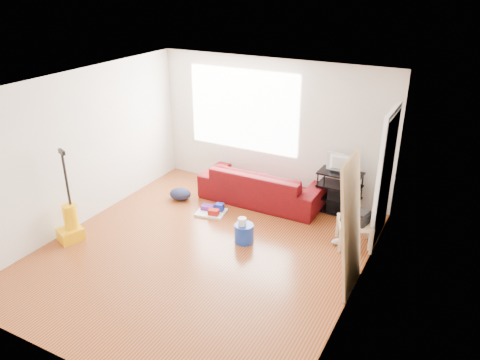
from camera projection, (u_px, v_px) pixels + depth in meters
The scene contains 13 objects.
room at pixel (209, 173), 6.59m from camera, with size 4.51×5.01×2.51m.
sofa at pixel (261, 201), 8.56m from camera, with size 2.21×0.86×0.64m, color black.
tv_stand at pixel (339, 192), 8.05m from camera, with size 0.75×0.44×0.74m.
tv at pixel (342, 164), 7.84m from camera, with size 0.55×0.07×0.32m, color black.
side_table at pixel (355, 225), 7.06m from camera, with size 0.65×0.65×0.41m.
printer at pixel (356, 216), 6.99m from camera, with size 0.43×0.36×0.19m.
bucket at pixel (244, 242), 7.28m from camera, with size 0.30×0.30×0.30m, color #1637A9.
toilet_paper at pixel (242, 230), 7.19m from camera, with size 0.13×0.13×0.12m, color white.
cleaning_tray at pixel (212, 211), 8.11m from camera, with size 0.55×0.47×0.17m.
backpack at pixel (181, 199), 8.64m from camera, with size 0.40×0.32×0.22m, color black.
sneakers at pixel (345, 244), 7.13m from camera, with size 0.45×0.24×0.10m.
vacuum at pixel (70, 224), 7.25m from camera, with size 0.42×0.44×1.47m.
door_panel at pixel (345, 286), 6.26m from camera, with size 0.04×0.73×1.84m, color #A76F45.
Camera 1 is at (3.29, -5.01, 3.85)m, focal length 35.00 mm.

